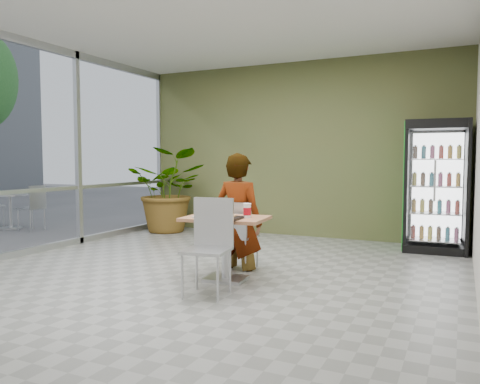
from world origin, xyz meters
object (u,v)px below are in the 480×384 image
object	(u,v)px
seated_woman	(239,223)
cafeteria_tray	(220,218)
potted_plant	(170,190)
beverage_fridge	(436,186)
chair_near	(210,238)
chair_far	(237,230)
soda_cup	(247,211)
dining_table	(226,235)

from	to	relation	value
seated_woman	cafeteria_tray	bearing A→B (deg)	104.66
potted_plant	beverage_fridge	bearing A→B (deg)	1.33
seated_woman	cafeteria_tray	world-z (taller)	seated_woman
chair_near	potted_plant	size ratio (longest dim) A/B	0.61
chair_far	potted_plant	size ratio (longest dim) A/B	0.53
beverage_fridge	soda_cup	bearing A→B (deg)	-125.99
soda_cup	cafeteria_tray	distance (m)	0.34
cafeteria_tray	beverage_fridge	world-z (taller)	beverage_fridge
soda_cup	potted_plant	bearing A→B (deg)	136.59
cafeteria_tray	beverage_fridge	xyz separation A→B (m)	(2.08, 3.15, 0.24)
soda_cup	potted_plant	xyz separation A→B (m)	(-2.94, 2.78, -0.01)
chair_near	seated_woman	distance (m)	1.16
dining_table	potted_plant	xyz separation A→B (m)	(-2.69, 2.83, 0.29)
dining_table	chair_near	distance (m)	0.56
dining_table	beverage_fridge	distance (m)	3.65
chair_far	seated_woman	bearing A→B (deg)	-94.26
seated_woman	soda_cup	bearing A→B (deg)	127.91
chair_far	soda_cup	size ratio (longest dim) A/B	5.30
chair_near	chair_far	bearing A→B (deg)	92.93
dining_table	chair_far	world-z (taller)	chair_far
potted_plant	dining_table	bearing A→B (deg)	-46.49
seated_woman	potted_plant	xyz separation A→B (m)	(-2.57, 2.24, 0.22)
cafeteria_tray	potted_plant	xyz separation A→B (m)	(-2.73, 3.04, 0.06)
chair_near	seated_woman	bearing A→B (deg)	92.24
dining_table	cafeteria_tray	xyz separation A→B (m)	(0.04, -0.20, 0.23)
dining_table	seated_woman	xyz separation A→B (m)	(-0.12, 0.59, 0.06)
chair_far	soda_cup	bearing A→B (deg)	130.51
beverage_fridge	potted_plant	xyz separation A→B (m)	(-4.80, -0.11, -0.19)
seated_woman	potted_plant	bearing A→B (deg)	-37.44
seated_woman	soda_cup	size ratio (longest dim) A/B	10.86
dining_table	cafeteria_tray	world-z (taller)	cafeteria_tray
seated_woman	soda_cup	xyz separation A→B (m)	(0.37, -0.54, 0.23)
dining_table	soda_cup	bearing A→B (deg)	10.48
seated_woman	beverage_fridge	distance (m)	3.27
chair_far	cafeteria_tray	bearing A→B (deg)	105.68
dining_table	cafeteria_tray	distance (m)	0.31
dining_table	chair_near	xyz separation A→B (m)	(0.10, -0.54, 0.06)
dining_table	potted_plant	size ratio (longest dim) A/B	0.61
chair_far	chair_near	xyz separation A→B (m)	(0.22, -1.09, 0.08)
seated_woman	potted_plant	size ratio (longest dim) A/B	1.10
beverage_fridge	potted_plant	bearing A→B (deg)	178.04
chair_near	seated_woman	world-z (taller)	seated_woman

